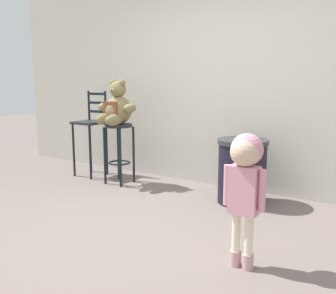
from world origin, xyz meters
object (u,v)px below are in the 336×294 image
teddy_bear (117,108)px  trash_bin (242,171)px  bar_stool_with_teddy (119,142)px  bar_chair_empty (91,128)px  child_walking (245,172)px

teddy_bear → trash_bin: teddy_bear is taller
bar_stool_with_teddy → trash_bin: 1.70m
bar_chair_empty → bar_stool_with_teddy: bearing=-10.7°
teddy_bear → trash_bin: size_ratio=0.80×
bar_stool_with_teddy → trash_bin: bar_stool_with_teddy is taller
bar_stool_with_teddy → child_walking: 2.61m
bar_stool_with_teddy → bar_chair_empty: size_ratio=0.66×
bar_stool_with_teddy → teddy_bear: bearing=-90.0°
teddy_bear → child_walking: size_ratio=0.58×
child_walking → bar_chair_empty: size_ratio=0.81×
trash_bin → bar_chair_empty: size_ratio=0.59×
child_walking → bar_chair_empty: bearing=23.7°
teddy_bear → child_walking: (2.28, -1.23, -0.29)m
child_walking → teddy_bear: bearing=20.7°
trash_bin → child_walking: bearing=-67.0°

